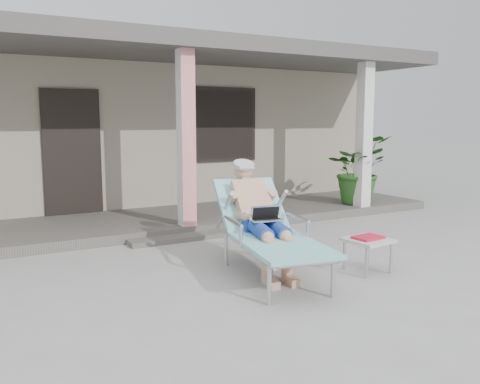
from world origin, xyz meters
TOP-DOWN VIEW (x-y plane):
  - ground at (0.00, 0.00)m, footprint 60.00×60.00m
  - house at (0.00, 6.50)m, footprint 10.40×5.40m
  - porch_deck at (0.00, 3.00)m, footprint 10.00×2.00m
  - porch_overhang at (0.00, 2.95)m, footprint 10.00×2.30m
  - porch_step at (0.00, 1.85)m, footprint 2.00×0.30m
  - lounger at (0.02, -0.03)m, footprint 1.13×2.14m
  - side_table at (1.06, -0.60)m, footprint 0.51×0.51m
  - potted_palm at (3.67, 2.48)m, footprint 1.39×1.28m

SIDE VIEW (x-z plane):
  - ground at x=0.00m, z-range 0.00..0.00m
  - porch_step at x=0.00m, z-range 0.00..0.07m
  - porch_deck at x=0.00m, z-range 0.00..0.15m
  - side_table at x=1.06m, z-range 0.14..0.56m
  - potted_palm at x=3.67m, z-range 0.15..1.45m
  - lounger at x=0.02m, z-range 0.16..1.50m
  - house at x=0.00m, z-range 0.02..3.32m
  - porch_overhang at x=0.00m, z-range 1.36..4.21m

